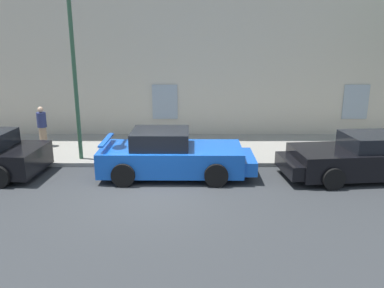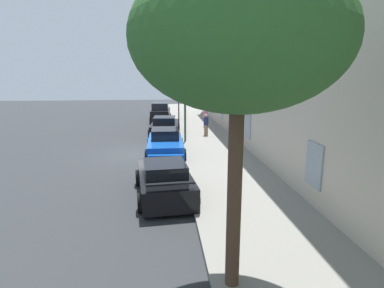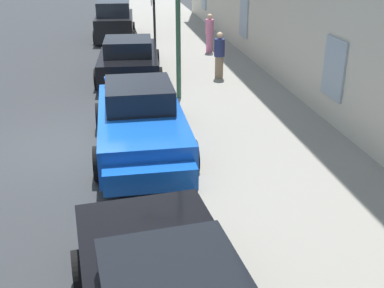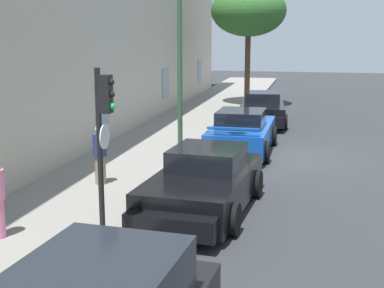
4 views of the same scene
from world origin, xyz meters
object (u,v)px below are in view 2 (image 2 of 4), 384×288
object	(u,v)px
tree_near_kerb	(239,40)
street_lamp	(179,78)
traffic_light	(178,100)
sportscar_white_middle	(164,179)
sportscar_red_lead	(165,127)
hatchback_parked	(161,113)
pedestrian_strolling	(205,117)
sportscar_yellow_flank	(165,145)
pedestrian_admiring	(206,125)

from	to	relation	value
tree_near_kerb	street_lamp	distance (m)	15.03
traffic_light	street_lamp	distance (m)	6.47
sportscar_white_middle	sportscar_red_lead	bearing A→B (deg)	179.08
hatchback_parked	pedestrian_strolling	distance (m)	5.86
pedestrian_strolling	hatchback_parked	bearing A→B (deg)	-138.91
sportscar_white_middle	tree_near_kerb	distance (m)	7.51
sportscar_yellow_flank	sportscar_white_middle	world-z (taller)	sportscar_yellow_flank
hatchback_parked	pedestrian_admiring	world-z (taller)	hatchback_parked
sportscar_yellow_flank	pedestrian_admiring	size ratio (longest dim) A/B	3.12
sportscar_white_middle	pedestrian_strolling	world-z (taller)	pedestrian_strolling
sportscar_red_lead	sportscar_white_middle	xyz separation A→B (m)	(12.47, -0.20, -0.02)
sportscar_white_middle	traffic_light	world-z (taller)	traffic_light
hatchback_parked	sportscar_red_lead	bearing A→B (deg)	2.71
street_lamp	pedestrian_strolling	xyz separation A→B (m)	(-5.97, 2.60, -3.35)
hatchback_parked	traffic_light	bearing A→B (deg)	19.58
traffic_light	pedestrian_admiring	distance (m)	4.86
sportscar_yellow_flank	street_lamp	distance (m)	5.13
sportscar_yellow_flank	hatchback_parked	xyz separation A→B (m)	(-13.86, -0.28, 0.18)
hatchback_parked	pedestrian_strolling	xyz separation A→B (m)	(4.41, 3.85, 0.12)
sportscar_yellow_flank	sportscar_white_middle	size ratio (longest dim) A/B	1.01
sportscar_red_lead	traffic_light	size ratio (longest dim) A/B	1.47
traffic_light	tree_near_kerb	bearing A→B (deg)	0.17
sportscar_red_lead	traffic_light	bearing A→B (deg)	158.69
pedestrian_admiring	pedestrian_strolling	xyz separation A→B (m)	(-4.02, 0.50, 0.02)
sportscar_red_lead	sportscar_white_middle	world-z (taller)	sportscar_red_lead
sportscar_red_lead	hatchback_parked	world-z (taller)	hatchback_parked
sportscar_red_lead	hatchback_parked	distance (m)	7.16
sportscar_red_lead	pedestrian_strolling	size ratio (longest dim) A/B	3.08
hatchback_parked	traffic_light	distance (m)	4.73
tree_near_kerb	pedestrian_admiring	bearing A→B (deg)	173.96
sportscar_white_middle	tree_near_kerb	world-z (taller)	tree_near_kerb
pedestrian_admiring	sportscar_white_middle	bearing A→B (deg)	-16.00
sportscar_red_lead	traffic_light	xyz separation A→B (m)	(-2.96, 1.15, 1.80)
hatchback_parked	tree_near_kerb	size ratio (longest dim) A/B	0.62
hatchback_parked	tree_near_kerb	world-z (taller)	tree_near_kerb
sportscar_yellow_flank	street_lamp	world-z (taller)	street_lamp
traffic_light	pedestrian_admiring	bearing A→B (deg)	23.66
tree_near_kerb	pedestrian_admiring	xyz separation A→B (m)	(-16.96, 1.79, -4.27)
hatchback_parked	traffic_light	xyz separation A→B (m)	(4.19, 1.49, 1.60)
traffic_light	pedestrian_admiring	size ratio (longest dim) A/B	2.13
sportscar_yellow_flank	tree_near_kerb	xyz separation A→B (m)	(11.53, 1.28, 4.55)
sportscar_yellow_flank	pedestrian_strolling	xyz separation A→B (m)	(-9.44, 3.57, 0.30)
hatchback_parked	street_lamp	world-z (taller)	street_lamp
sportscar_red_lead	traffic_light	distance (m)	3.65
traffic_light	sportscar_white_middle	bearing A→B (deg)	-5.01
hatchback_parked	street_lamp	bearing A→B (deg)	6.86
sportscar_yellow_flank	hatchback_parked	world-z (taller)	hatchback_parked
sportscar_red_lead	sportscar_yellow_flank	bearing A→B (deg)	-0.51
hatchback_parked	tree_near_kerb	xyz separation A→B (m)	(25.39, 1.55, 4.37)
sportscar_white_middle	tree_near_kerb	size ratio (longest dim) A/B	0.75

